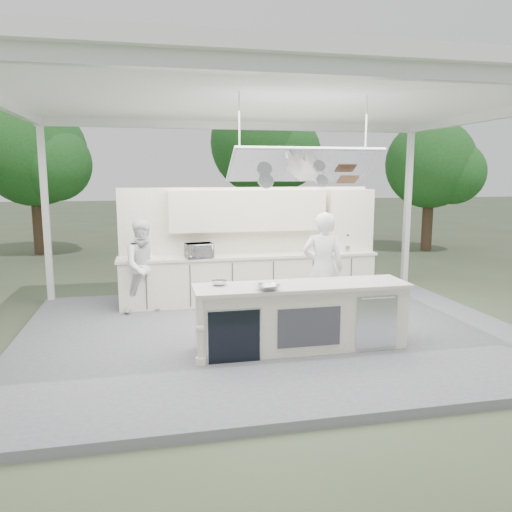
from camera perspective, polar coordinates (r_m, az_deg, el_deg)
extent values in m
plane|color=#47553A|center=(8.24, 1.93, -9.24)|extent=(90.00, 90.00, 0.00)
cube|color=slate|center=(8.22, 1.94, -8.85)|extent=(8.00, 6.00, 0.12)
cube|color=white|center=(12.00, 16.92, 5.23)|extent=(0.12, 0.12, 3.70)
cube|color=white|center=(10.69, -22.90, 4.44)|extent=(0.12, 0.12, 3.70)
cube|color=white|center=(7.90, 2.09, 17.75)|extent=(8.20, 6.20, 0.16)
cube|color=white|center=(5.15, 10.54, 20.36)|extent=(8.00, 0.12, 0.16)
cube|color=white|center=(10.69, -1.85, 14.67)|extent=(8.00, 0.12, 0.16)
cube|color=white|center=(9.60, 26.08, 14.37)|extent=(0.12, 6.00, 0.16)
cube|color=white|center=(7.00, 5.49, 10.33)|extent=(2.00, 0.71, 0.43)
cube|color=white|center=(7.00, 5.49, 10.33)|extent=(2.06, 0.76, 0.46)
cylinder|color=white|center=(6.81, -1.92, 14.40)|extent=(0.02, 0.02, 0.95)
cylinder|color=white|center=(7.35, 12.46, 13.82)|extent=(0.02, 0.02, 0.95)
cylinder|color=silver|center=(7.01, 1.14, 8.57)|extent=(0.22, 0.14, 0.21)
cylinder|color=silver|center=(7.19, 7.52, 8.51)|extent=(0.18, 0.12, 0.18)
cube|color=#9A633D|center=(7.35, 10.45, 8.61)|extent=(0.28, 0.18, 0.12)
cube|color=white|center=(7.29, 5.22, -7.06)|extent=(3.00, 0.70, 0.90)
cube|color=silver|center=(7.17, 5.28, -3.42)|extent=(3.10, 0.78, 0.05)
cylinder|color=white|center=(6.67, -6.39, -8.56)|extent=(0.11, 0.11, 0.92)
cube|color=black|center=(6.76, -2.52, -9.17)|extent=(0.70, 0.04, 0.72)
cube|color=silver|center=(6.75, -2.52, -9.18)|extent=(0.74, 0.03, 0.72)
cube|color=#3A3A3F|center=(6.98, 6.10, -8.10)|extent=(0.90, 0.02, 0.55)
cube|color=silver|center=(7.34, 13.60, -7.43)|extent=(0.62, 0.02, 0.78)
cube|color=white|center=(9.88, -0.72, -2.67)|extent=(5.00, 0.65, 0.90)
cube|color=silver|center=(9.79, -0.73, 0.05)|extent=(5.08, 0.72, 0.05)
cube|color=white|center=(10.05, -1.07, 1.44)|extent=(5.00, 0.10, 2.25)
cube|color=white|center=(9.86, -0.93, 5.23)|extent=(3.10, 0.38, 0.80)
cube|color=white|center=(10.44, 10.53, 3.93)|extent=(0.90, 0.45, 1.30)
cube|color=#9A633D|center=(10.44, 10.53, 3.93)|extent=(0.84, 0.40, 0.03)
cylinder|color=silver|center=(10.34, 10.23, 0.87)|extent=(0.20, 0.20, 0.12)
cylinder|color=black|center=(10.32, 10.25, 1.75)|extent=(0.17, 0.17, 0.20)
cylinder|color=black|center=(10.48, 12.00, 0.87)|extent=(0.16, 0.16, 0.10)
cone|color=black|center=(10.45, 12.03, 1.79)|extent=(0.14, 0.14, 0.24)
cylinder|color=#452F22|center=(18.01, -23.62, 3.52)|extent=(0.36, 0.36, 2.10)
sphere|color=#2A6926|center=(17.95, -24.09, 10.65)|extent=(3.40, 3.40, 3.40)
sphere|color=#2A6926|center=(17.31, -22.13, 9.72)|extent=(2.38, 2.38, 2.38)
cylinder|color=#452F22|center=(20.11, 0.57, 5.33)|extent=(0.36, 0.36, 2.45)
sphere|color=#2A6926|center=(20.10, 0.59, 12.81)|extent=(4.00, 4.00, 4.00)
sphere|color=#2A6926|center=(19.69, 3.30, 11.71)|extent=(2.80, 2.80, 2.80)
cylinder|color=#452F22|center=(18.27, 18.97, 3.59)|extent=(0.36, 0.36, 1.92)
sphere|color=#2A6926|center=(18.20, 19.31, 9.91)|extent=(3.00, 3.00, 3.00)
sphere|color=#2A6926|center=(18.13, 21.64, 8.83)|extent=(2.10, 2.10, 2.10)
imported|color=white|center=(8.41, 7.65, -1.43)|extent=(0.79, 0.63, 1.89)
imported|color=white|center=(9.27, -12.56, -1.17)|extent=(0.95, 0.82, 1.70)
imported|color=silver|center=(9.42, -6.54, 0.63)|extent=(0.54, 0.41, 0.28)
imported|color=#AEB0B5|center=(6.78, 1.34, -3.58)|extent=(0.40, 0.40, 0.08)
imported|color=silver|center=(7.08, -4.23, -3.07)|extent=(0.29, 0.29, 0.07)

